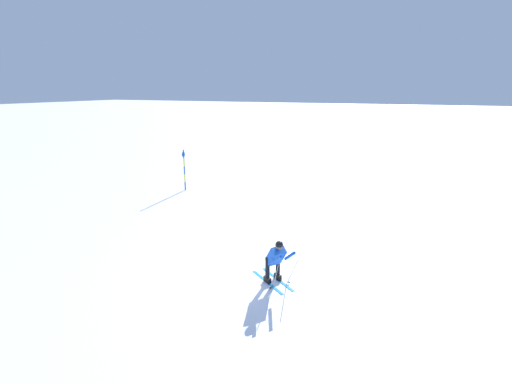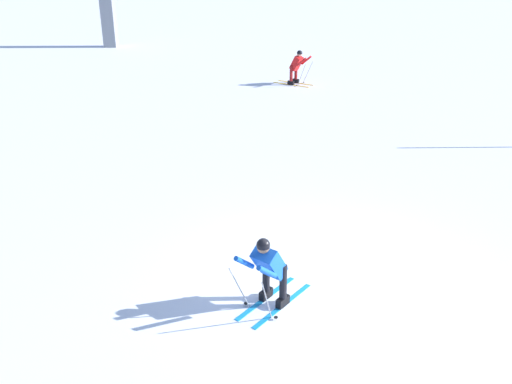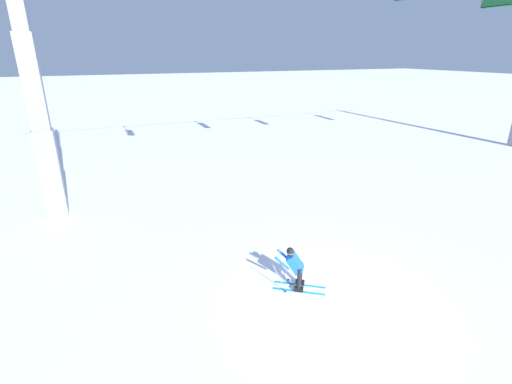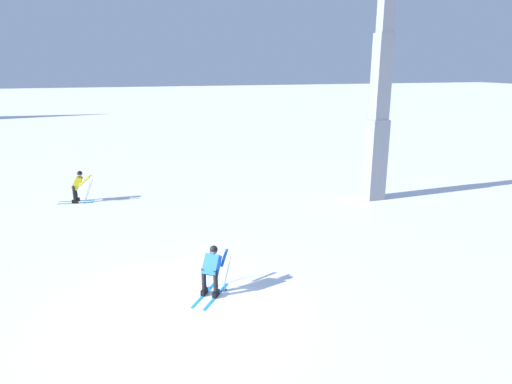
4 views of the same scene
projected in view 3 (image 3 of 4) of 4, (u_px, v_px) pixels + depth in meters
ground_plane at (334, 301)px, 11.10m from camera, size 260.00×260.00×0.00m
skier_carving_main at (295, 266)px, 11.45m from camera, size 1.65×1.42×1.53m
lift_tower_near at (36, 103)px, 15.44m from camera, size 0.85×2.34×12.12m
chairlift_seat_fourth at (500, 1)px, 23.98m from camera, size 0.61×2.40×2.31m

